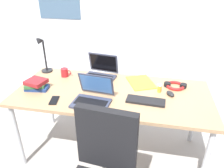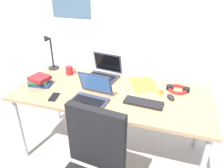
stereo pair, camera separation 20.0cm
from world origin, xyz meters
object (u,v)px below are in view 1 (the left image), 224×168
object	(u,v)px
cell_phone	(54,100)
headphones	(175,86)
coffee_mug	(65,72)
pill_bottle	(160,88)
book_stack	(36,84)
external_keyboard	(146,101)
laptop_far_corner	(93,97)
paper_folder_back_left	(141,82)
desk_lamp	(43,56)
computer_mouse	(170,94)
laptop_center	(100,73)

from	to	relation	value
cell_phone	headphones	size ratio (longest dim) A/B	0.64
cell_phone	coffee_mug	bearing A→B (deg)	90.92
coffee_mug	headphones	bearing A→B (deg)	-0.90
coffee_mug	pill_bottle	bearing A→B (deg)	-8.44
book_stack	external_keyboard	bearing A→B (deg)	-1.34
laptop_far_corner	book_stack	distance (m)	0.59
paper_folder_back_left	coffee_mug	size ratio (longest dim) A/B	2.74
desk_lamp	book_stack	xyz separation A→B (m)	(0.09, -0.37, -0.15)
desk_lamp	cell_phone	bearing A→B (deg)	-57.30
computer_mouse	pill_bottle	world-z (taller)	pill_bottle
headphones	book_stack	distance (m)	1.32
laptop_far_corner	headphones	xyz separation A→B (m)	(0.71, 0.41, -0.03)
computer_mouse	pill_bottle	xyz separation A→B (m)	(-0.10, 0.04, 0.02)
paper_folder_back_left	external_keyboard	bearing A→B (deg)	-78.98
laptop_center	headphones	size ratio (longest dim) A/B	1.67
laptop_far_corner	external_keyboard	size ratio (longest dim) A/B	1.02
computer_mouse	book_stack	bearing A→B (deg)	156.09
desk_lamp	pill_bottle	size ratio (longest dim) A/B	5.07
desk_lamp	laptop_center	xyz separation A→B (m)	(0.62, 0.00, -0.15)
laptop_far_corner	headphones	world-z (taller)	laptop_far_corner
computer_mouse	coffee_mug	size ratio (longest dim) A/B	0.85
coffee_mug	external_keyboard	bearing A→B (deg)	-21.50
headphones	coffee_mug	size ratio (longest dim) A/B	1.89
external_keyboard	computer_mouse	size ratio (longest dim) A/B	3.44
cell_phone	coffee_mug	world-z (taller)	coffee_mug
headphones	book_stack	size ratio (longest dim) A/B	0.94
laptop_center	computer_mouse	world-z (taller)	laptop_center
laptop_center	paper_folder_back_left	world-z (taller)	laptop_center
cell_phone	book_stack	size ratio (longest dim) A/B	0.60
external_keyboard	coffee_mug	world-z (taller)	coffee_mug
computer_mouse	cell_phone	xyz separation A→B (m)	(-0.99, -0.29, -0.01)
coffee_mug	paper_folder_back_left	bearing A→B (deg)	0.57
laptop_center	laptop_far_corner	bearing A→B (deg)	-83.80
headphones	desk_lamp	bearing A→B (deg)	177.20
computer_mouse	paper_folder_back_left	bearing A→B (deg)	114.90
laptop_center	coffee_mug	world-z (taller)	laptop_center
computer_mouse	coffee_mug	distance (m)	1.10
computer_mouse	paper_folder_back_left	world-z (taller)	computer_mouse
desk_lamp	cell_phone	size ratio (longest dim) A/B	2.94
laptop_center	book_stack	bearing A→B (deg)	-145.09
desk_lamp	computer_mouse	distance (m)	1.36
laptop_far_corner	paper_folder_back_left	world-z (taller)	laptop_far_corner
laptop_center	pill_bottle	distance (m)	0.64
laptop_center	computer_mouse	distance (m)	0.75
external_keyboard	cell_phone	size ratio (longest dim) A/B	2.43
computer_mouse	coffee_mug	bearing A→B (deg)	140.18
laptop_center	headphones	distance (m)	0.76
external_keyboard	paper_folder_back_left	xyz separation A→B (m)	(-0.07, 0.35, -0.01)
desk_lamp	book_stack	distance (m)	0.41
laptop_center	external_keyboard	xyz separation A→B (m)	(0.50, -0.39, -0.04)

